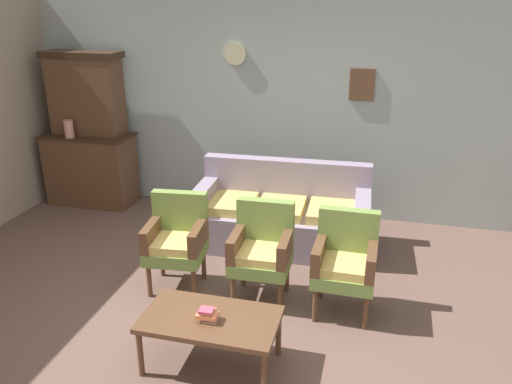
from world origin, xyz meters
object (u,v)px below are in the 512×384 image
(armchair_row_middle, at_px, (345,259))
(vase_on_cabinet, at_px, (69,129))
(book_stack_on_table, at_px, (208,315))
(side_cabinet, at_px, (91,169))
(coffee_table, at_px, (211,322))
(armchair_by_doorway, at_px, (177,238))
(armchair_near_cabinet, at_px, (262,248))
(floral_couch, at_px, (282,217))

(armchair_row_middle, bearing_deg, vase_on_cabinet, 156.74)
(book_stack_on_table, bearing_deg, side_cabinet, 133.27)
(armchair_row_middle, relative_size, coffee_table, 0.90)
(side_cabinet, distance_m, armchair_by_doorway, 2.56)
(armchair_near_cabinet, bearing_deg, armchair_row_middle, -2.30)
(vase_on_cabinet, relative_size, armchair_near_cabinet, 0.25)
(armchair_by_doorway, xyz_separation_m, coffee_table, (0.67, -1.01, -0.12))
(armchair_near_cabinet, bearing_deg, book_stack_on_table, -97.66)
(coffee_table, distance_m, book_stack_on_table, 0.11)
(side_cabinet, height_order, armchair_row_middle, side_cabinet)
(armchair_near_cabinet, xyz_separation_m, armchair_row_middle, (0.74, -0.03, 0.00))
(coffee_table, bearing_deg, book_stack_on_table, -88.90)
(armchair_near_cabinet, xyz_separation_m, coffee_table, (-0.14, -1.00, -0.12))
(armchair_by_doorway, height_order, armchair_near_cabinet, same)
(vase_on_cabinet, xyz_separation_m, armchair_by_doorway, (2.05, -1.52, -0.54))
(armchair_by_doorway, distance_m, coffee_table, 1.22)
(armchair_near_cabinet, distance_m, coffee_table, 1.02)
(vase_on_cabinet, bearing_deg, coffee_table, -42.85)
(vase_on_cabinet, height_order, floral_couch, vase_on_cabinet)
(coffee_table, bearing_deg, armchair_near_cabinet, 81.95)
(floral_couch, bearing_deg, armchair_row_middle, -55.24)
(vase_on_cabinet, distance_m, armchair_near_cabinet, 3.29)
(armchair_by_doorway, relative_size, armchair_near_cabinet, 1.00)
(armchair_near_cabinet, distance_m, book_stack_on_table, 1.06)
(armchair_row_middle, bearing_deg, armchair_near_cabinet, 177.70)
(floral_couch, height_order, coffee_table, floral_couch)
(floral_couch, xyz_separation_m, armchair_near_cabinet, (0.04, -1.10, 0.17))
(armchair_near_cabinet, relative_size, coffee_table, 0.90)
(book_stack_on_table, bearing_deg, floral_couch, 87.31)
(armchair_row_middle, bearing_deg, floral_couch, 124.76)
(armchair_row_middle, bearing_deg, armchair_by_doorway, 178.85)
(vase_on_cabinet, height_order, coffee_table, vase_on_cabinet)
(side_cabinet, height_order, book_stack_on_table, side_cabinet)
(vase_on_cabinet, xyz_separation_m, armchair_row_middle, (3.60, -1.55, -0.54))
(armchair_near_cabinet, bearing_deg, side_cabinet, 148.09)
(vase_on_cabinet, distance_m, floral_couch, 2.94)
(side_cabinet, bearing_deg, floral_couch, -12.67)
(side_cabinet, bearing_deg, armchair_near_cabinet, -31.91)
(floral_couch, relative_size, book_stack_on_table, 12.51)
(armchair_by_doorway, distance_m, armchair_row_middle, 1.56)
(vase_on_cabinet, distance_m, book_stack_on_table, 3.79)
(side_cabinet, xyz_separation_m, book_stack_on_table, (2.59, -2.75, 0.00))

